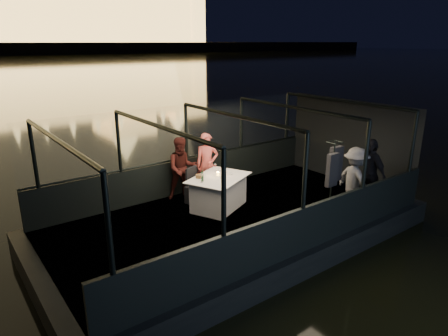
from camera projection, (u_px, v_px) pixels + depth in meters
boat_hull at (234, 236)px, 9.19m from camera, size 8.60×4.40×1.00m
boat_deck at (235, 217)px, 9.05m from camera, size 8.00×4.00×0.04m
gunwale_port at (187, 175)px, 10.43m from camera, size 8.00×0.08×0.90m
gunwale_starboard at (302, 230)px, 7.38m from camera, size 8.00×0.08×0.90m
cabin_glass_port at (186, 132)px, 10.09m from camera, size 8.00×0.02×1.40m
cabin_glass_starboard at (305, 171)px, 7.03m from camera, size 8.00×0.02×1.40m
cabin_roof_glass at (235, 116)px, 8.35m from camera, size 8.00×4.00×0.02m
end_wall_fore at (40, 213)px, 6.41m from camera, size 0.02×4.00×2.30m
end_wall_aft at (349, 142)px, 10.98m from camera, size 0.02×4.00×2.30m
canopy_ribs at (235, 168)px, 8.70m from camera, size 8.00×4.00×2.30m
dining_table_central at (219, 192)px, 9.41m from camera, size 1.76×1.56×0.77m
chair_port_left at (195, 185)px, 9.69m from camera, size 0.52×0.52×0.86m
chair_port_right at (206, 179)px, 10.12m from camera, size 0.49×0.49×0.80m
coat_stand at (332, 182)px, 8.57m from camera, size 0.63×0.58×1.83m
person_woman_coral at (207, 167)px, 10.13m from camera, size 0.68×0.57×1.61m
person_man_maroon at (182, 170)px, 9.87m from camera, size 0.91×0.80×1.58m
passenger_stripe at (355, 177)px, 9.04m from camera, size 0.74×1.09×1.55m
passenger_dark at (368, 173)px, 9.29m from camera, size 0.61×1.06×1.69m
wine_bottle at (202, 175)px, 8.98m from camera, size 0.07×0.07×0.27m
bread_basket at (200, 176)px, 9.24m from camera, size 0.24×0.24×0.07m
amber_candle at (218, 174)px, 9.41m from camera, size 0.07×0.07×0.09m
plate_near at (228, 173)px, 9.53m from camera, size 0.27×0.27×0.01m
plate_far at (201, 176)px, 9.36m from camera, size 0.30×0.30×0.02m
wine_glass_white at (202, 178)px, 8.92m from camera, size 0.07×0.07×0.21m
wine_glass_red at (215, 168)px, 9.65m from camera, size 0.08×0.08×0.20m
wine_glass_empty at (221, 174)px, 9.19m from camera, size 0.07×0.07×0.19m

